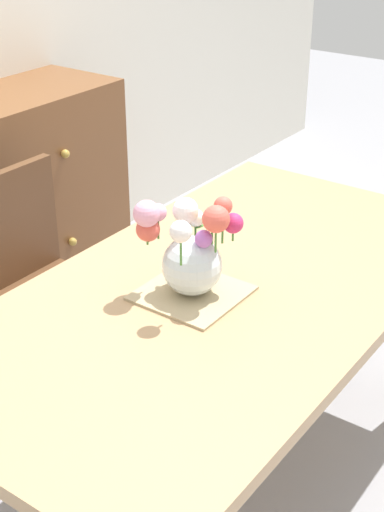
% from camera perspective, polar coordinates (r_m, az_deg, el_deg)
% --- Properties ---
extents(ground_plane, '(12.00, 12.00, 0.00)m').
position_cam_1_polar(ground_plane, '(2.58, 1.97, -17.21)').
color(ground_plane, '#939399').
extents(dining_table, '(1.77, 0.93, 0.77)m').
position_cam_1_polar(dining_table, '(2.15, 2.26, -4.32)').
color(dining_table, tan).
rests_on(dining_table, ground_plane).
extents(chair_far, '(0.42, 0.42, 0.90)m').
position_cam_1_polar(chair_far, '(2.71, -11.86, -1.61)').
color(chair_far, brown).
rests_on(chair_far, ground_plane).
extents(placemat, '(0.27, 0.27, 0.01)m').
position_cam_1_polar(placemat, '(2.06, -0.00, -2.86)').
color(placemat, tan).
rests_on(placemat, dining_table).
extents(flower_vase, '(0.25, 0.25, 0.28)m').
position_cam_1_polar(flower_vase, '(1.99, -0.15, 0.47)').
color(flower_vase, silver).
rests_on(flower_vase, placemat).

